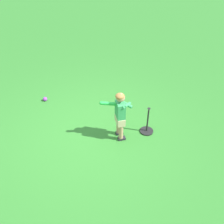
% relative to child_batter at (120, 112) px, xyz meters
% --- Properties ---
extents(ground_plane, '(40.00, 40.00, 0.00)m').
position_rel_child_batter_xyz_m(ground_plane, '(-0.53, 0.37, -0.65)').
color(ground_plane, '#2D7528').
extents(child_batter, '(0.58, 0.38, 1.08)m').
position_rel_child_batter_xyz_m(child_batter, '(0.00, 0.00, 0.00)').
color(child_batter, '#232328').
rests_on(child_batter, ground).
extents(play_ball_far_right, '(0.10, 0.10, 0.10)m').
position_rel_child_batter_xyz_m(play_ball_far_right, '(-0.86, 2.02, -0.60)').
color(play_ball_far_right, purple).
rests_on(play_ball_far_right, ground).
extents(batting_tee, '(0.28, 0.28, 0.62)m').
position_rel_child_batter_xyz_m(batting_tee, '(0.57, -0.17, -0.55)').
color(batting_tee, black).
rests_on(batting_tee, ground).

